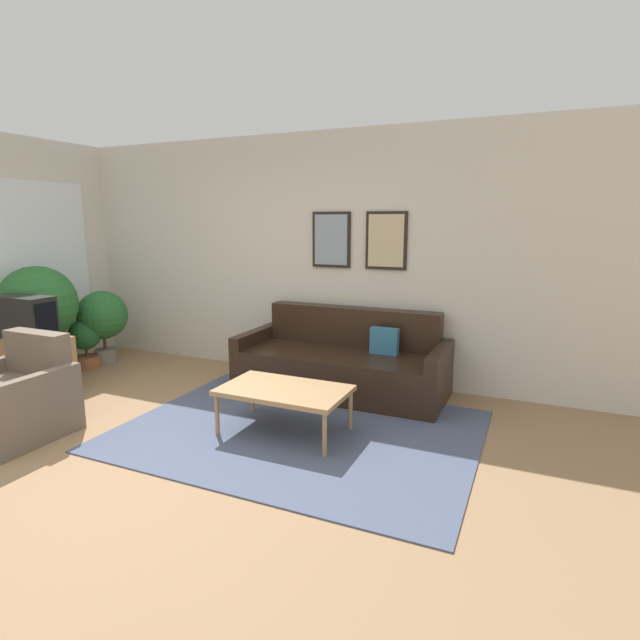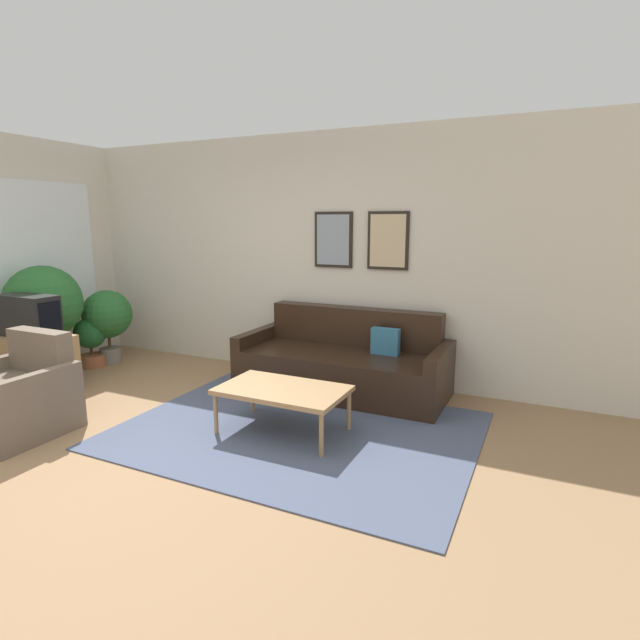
% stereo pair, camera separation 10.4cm
% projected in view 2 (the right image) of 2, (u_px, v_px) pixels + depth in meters
% --- Properties ---
extents(ground_plane, '(16.00, 16.00, 0.00)m').
position_uv_depth(ground_plane, '(121.00, 460.00, 3.72)').
color(ground_plane, '#997551').
extents(area_rug, '(2.92, 2.20, 0.01)m').
position_uv_depth(area_rug, '(298.00, 430.00, 4.24)').
color(area_rug, '#4C5670').
rests_on(area_rug, ground_plane).
extents(wall_back, '(8.00, 0.09, 2.70)m').
position_uv_depth(wall_back, '(288.00, 256.00, 5.76)').
color(wall_back, beige).
rests_on(wall_back, ground_plane).
extents(couch, '(2.13, 0.90, 0.84)m').
position_uv_depth(couch, '(344.00, 364.00, 5.17)').
color(couch, black).
rests_on(couch, ground_plane).
extents(coffee_table, '(1.05, 0.63, 0.39)m').
position_uv_depth(coffee_table, '(283.00, 392.00, 4.13)').
color(coffee_table, '#A87F51').
rests_on(coffee_table, ground_plane).
extents(tv_stand, '(0.80, 0.48, 0.61)m').
position_uv_depth(tv_stand, '(34.00, 365.00, 5.11)').
color(tv_stand, '#A87F51').
rests_on(tv_stand, ground_plane).
extents(tv, '(0.66, 0.28, 0.42)m').
position_uv_depth(tv, '(29.00, 316.00, 5.01)').
color(tv, black).
rests_on(tv, tv_stand).
extents(armchair, '(0.82, 0.76, 0.83)m').
position_uv_depth(armchair, '(15.00, 399.00, 4.17)').
color(armchair, '#6B5B4C').
rests_on(armchair, ground_plane).
extents(potted_plant_tall, '(0.82, 0.82, 1.27)m').
position_uv_depth(potted_plant_tall, '(44.00, 304.00, 5.58)').
color(potted_plant_tall, '#383D42').
rests_on(potted_plant_tall, ground_plane).
extents(potted_plant_by_window, '(0.59, 0.59, 0.92)m').
position_uv_depth(potted_plant_by_window, '(107.00, 316.00, 6.16)').
color(potted_plant_by_window, slate).
rests_on(potted_plant_by_window, ground_plane).
extents(potted_plant_small, '(0.37, 0.37, 0.61)m').
position_uv_depth(potted_plant_small, '(90.00, 339.00, 6.06)').
color(potted_plant_small, '#935638').
rests_on(potted_plant_small, ground_plane).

